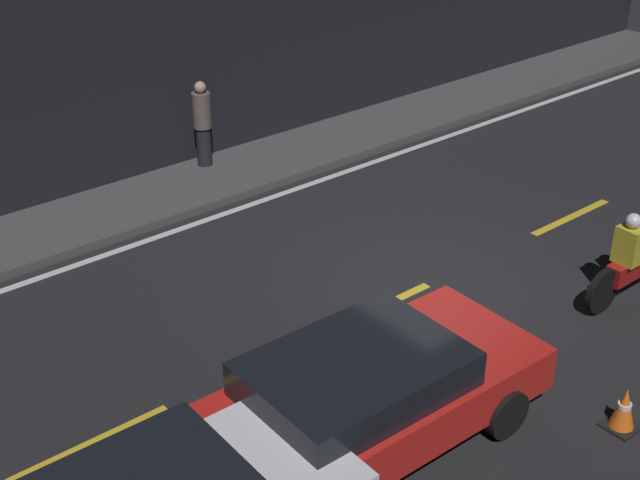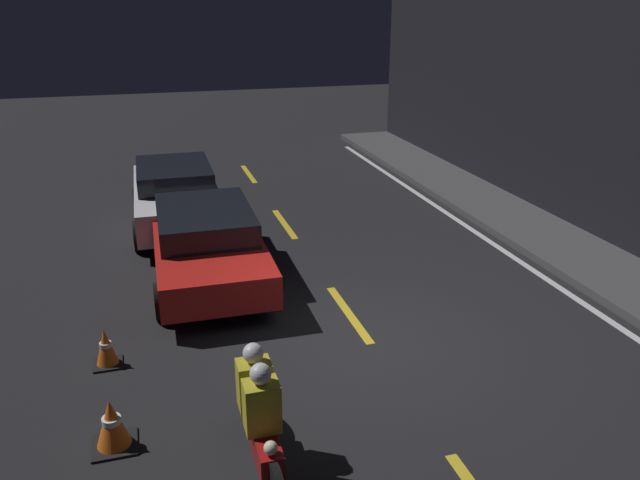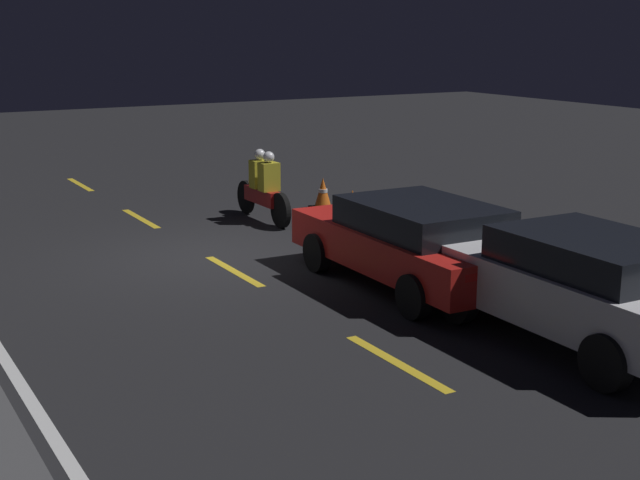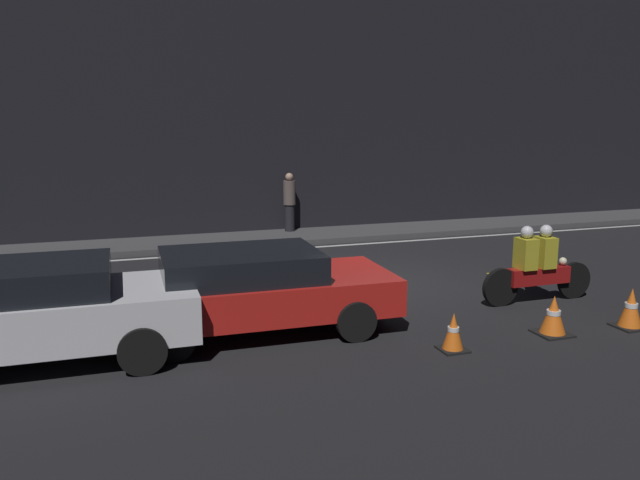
{
  "view_description": "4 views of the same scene",
  "coord_description": "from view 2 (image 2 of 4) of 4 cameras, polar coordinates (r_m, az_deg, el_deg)",
  "views": [
    {
      "loc": [
        -8.45,
        -7.76,
        7.0
      ],
      "look_at": [
        -1.72,
        0.45,
        1.18
      ],
      "focal_mm": 50.0,
      "sensor_mm": 36.0,
      "label": 1
    },
    {
      "loc": [
        7.48,
        -2.99,
        4.75
      ],
      "look_at": [
        -2.32,
        -0.1,
        0.8
      ],
      "focal_mm": 35.0,
      "sensor_mm": 36.0,
      "label": 2
    },
    {
      "loc": [
        -13.38,
        5.52,
        3.76
      ],
      "look_at": [
        -2.96,
        -0.44,
        0.86
      ],
      "focal_mm": 50.0,
      "sensor_mm": 36.0,
      "label": 3
    },
    {
      "loc": [
        -4.99,
        -11.1,
        3.23
      ],
      "look_at": [
        -1.42,
        -0.41,
        1.05
      ],
      "focal_mm": 35.0,
      "sensor_mm": 36.0,
      "label": 4
    }
  ],
  "objects": [
    {
      "name": "lane_dash_c",
      "position": [
        10.17,
        2.66,
        -6.72
      ],
      "size": [
        2.0,
        0.14,
        0.01
      ],
      "color": "gold",
      "rests_on": "ground"
    },
    {
      "name": "sedan_white",
      "position": [
        14.12,
        -13.04,
        4.11
      ],
      "size": [
        4.08,
        1.92,
        1.37
      ],
      "rotation": [
        0.0,
        0.0,
        -0.01
      ],
      "color": "silver",
      "rests_on": "ground"
    },
    {
      "name": "lane_solid_kerb",
      "position": [
        11.21,
        23.65,
        -5.83
      ],
      "size": [
        25.2,
        0.14,
        0.01
      ],
      "color": "silver",
      "rests_on": "ground"
    },
    {
      "name": "lane_dash_a",
      "position": [
        18.36,
        -6.54,
        6.02
      ],
      "size": [
        2.0,
        0.14,
        0.01
      ],
      "color": "gold",
      "rests_on": "ground"
    },
    {
      "name": "lane_dash_b",
      "position": [
        14.14,
        -3.27,
        1.49
      ],
      "size": [
        2.0,
        0.14,
        0.01
      ],
      "color": "gold",
      "rests_on": "ground"
    },
    {
      "name": "motorcycle",
      "position": [
        6.82,
        -5.55,
        -15.83
      ],
      "size": [
        2.24,
        0.36,
        1.41
      ],
      "rotation": [
        0.0,
        0.0,
        -0.0
      ],
      "color": "black",
      "rests_on": "ground"
    },
    {
      "name": "traffic_cone_near",
      "position": [
        9.2,
        -18.98,
        -9.29
      ],
      "size": [
        0.39,
        0.39,
        0.55
      ],
      "color": "black",
      "rests_on": "ground"
    },
    {
      "name": "taxi_red",
      "position": [
        11.33,
        -10.3,
        -0.17
      ],
      "size": [
        4.3,
        2.02,
        1.28
      ],
      "rotation": [
        0.0,
        0.0,
        -0.02
      ],
      "color": "red",
      "rests_on": "ground"
    },
    {
      "name": "traffic_cone_mid",
      "position": [
        7.66,
        -18.49,
        -15.66
      ],
      "size": [
        0.5,
        0.5,
        0.61
      ],
      "color": "black",
      "rests_on": "ground"
    },
    {
      "name": "ground_plane",
      "position": [
        9.35,
        4.67,
        -9.47
      ],
      "size": [
        56.0,
        56.0,
        0.0
      ],
      "primitive_type": "plane",
      "color": "black"
    }
  ]
}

